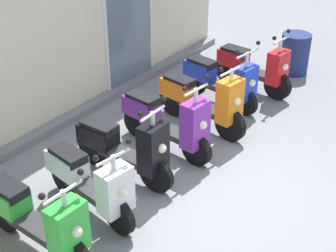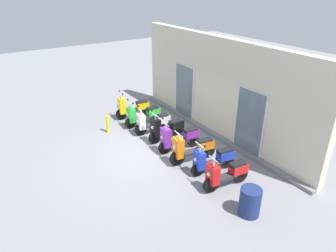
{
  "view_description": "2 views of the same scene",
  "coord_description": "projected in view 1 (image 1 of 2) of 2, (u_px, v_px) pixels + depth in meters",
  "views": [
    {
      "loc": [
        -4.57,
        -2.66,
        3.96
      ],
      "look_at": [
        0.22,
        0.77,
        0.55
      ],
      "focal_mm": 53.6,
      "sensor_mm": 36.0,
      "label": 1
    },
    {
      "loc": [
        8.14,
        -4.53,
        5.47
      ],
      "look_at": [
        -0.18,
        0.87,
        0.72
      ],
      "focal_mm": 32.98,
      "sensor_mm": 36.0,
      "label": 2
    }
  ],
  "objects": [
    {
      "name": "scooter_green",
      "position": [
        36.0,
        218.0,
        5.29
      ],
      "size": [
        0.55,
        1.62,
        1.18
      ],
      "color": "black",
      "rests_on": "ground_plane"
    },
    {
      "name": "scooter_white",
      "position": [
        90.0,
        181.0,
        5.86
      ],
      "size": [
        0.58,
        1.51,
        1.15
      ],
      "color": "black",
      "rests_on": "ground_plane"
    },
    {
      "name": "scooter_orange",
      "position": [
        203.0,
        100.0,
        7.62
      ],
      "size": [
        0.61,
        1.67,
        1.25
      ],
      "color": "black",
      "rests_on": "ground_plane"
    },
    {
      "name": "trash_bin",
      "position": [
        295.0,
        54.0,
        9.5
      ],
      "size": [
        0.54,
        0.54,
        0.77
      ],
      "primitive_type": "cylinder",
      "color": "navy",
      "rests_on": "ground_plane"
    },
    {
      "name": "scooter_blue",
      "position": [
        221.0,
        79.0,
        8.3
      ],
      "size": [
        0.62,
        1.52,
        1.19
      ],
      "color": "black",
      "rests_on": "ground_plane"
    },
    {
      "name": "scooter_black",
      "position": [
        125.0,
        146.0,
        6.46
      ],
      "size": [
        0.53,
        1.56,
        1.25
      ],
      "color": "black",
      "rests_on": "ground_plane"
    },
    {
      "name": "scooter_red",
      "position": [
        254.0,
        67.0,
        8.77
      ],
      "size": [
        0.52,
        1.53,
        1.19
      ],
      "color": "black",
      "rests_on": "ground_plane"
    },
    {
      "name": "scooter_purple",
      "position": [
        168.0,
        121.0,
        7.04
      ],
      "size": [
        0.55,
        1.61,
        1.27
      ],
      "color": "black",
      "rests_on": "ground_plane"
    },
    {
      "name": "ground_plane",
      "position": [
        206.0,
        186.0,
        6.54
      ],
      "size": [
        40.0,
        40.0,
        0.0
      ],
      "primitive_type": "plane",
      "color": "gray"
    },
    {
      "name": "storefront_facade",
      "position": [
        36.0,
        13.0,
        7.12
      ],
      "size": [
        9.07,
        0.5,
        3.68
      ],
      "color": "beige",
      "rests_on": "ground_plane"
    }
  ]
}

